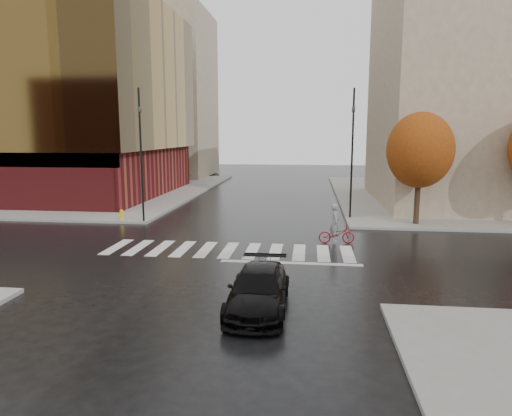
% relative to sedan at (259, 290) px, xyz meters
% --- Properties ---
extents(ground, '(120.00, 120.00, 0.00)m').
position_rel_sedan_xyz_m(ground, '(-2.22, 6.56, -0.64)').
color(ground, black).
rests_on(ground, ground).
extents(sidewalk_nw, '(30.00, 30.00, 0.15)m').
position_rel_sedan_xyz_m(sidewalk_nw, '(-23.22, 27.56, -0.56)').
color(sidewalk_nw, gray).
rests_on(sidewalk_nw, ground).
extents(crosswalk, '(12.00, 3.00, 0.01)m').
position_rel_sedan_xyz_m(crosswalk, '(-2.22, 7.06, -0.63)').
color(crosswalk, silver).
rests_on(crosswalk, ground).
extents(office_glass, '(27.00, 19.00, 16.00)m').
position_rel_sedan_xyz_m(office_glass, '(-24.22, 24.55, 7.64)').
color(office_glass, maroon).
rests_on(office_glass, sidewalk_nw).
extents(building_ne_tan, '(16.00, 16.00, 18.00)m').
position_rel_sedan_xyz_m(building_ne_tan, '(14.78, 23.56, 8.51)').
color(building_ne_tan, gray).
rests_on(building_ne_tan, sidewalk_ne).
extents(building_nw_far, '(14.00, 12.00, 20.00)m').
position_rel_sedan_xyz_m(building_nw_far, '(-18.22, 43.56, 9.51)').
color(building_nw_far, gray).
rests_on(building_nw_far, sidewalk_nw).
extents(tree_ne_a, '(3.80, 3.80, 6.50)m').
position_rel_sedan_xyz_m(tree_ne_a, '(7.78, 13.96, 3.82)').
color(tree_ne_a, '#2F2015').
rests_on(tree_ne_a, sidewalk_ne).
extents(sedan, '(1.80, 4.41, 1.28)m').
position_rel_sedan_xyz_m(sedan, '(0.00, 0.00, 0.00)').
color(sedan, black).
rests_on(sedan, ground).
extents(cyclist, '(1.80, 0.71, 2.01)m').
position_rel_sedan_xyz_m(cyclist, '(2.84, 9.06, 0.04)').
color(cyclist, maroon).
rests_on(cyclist, ground).
extents(traffic_light_nw, '(0.22, 0.19, 7.91)m').
position_rel_sedan_xyz_m(traffic_light_nw, '(-8.52, 12.86, 4.09)').
color(traffic_light_nw, black).
rests_on(traffic_light_nw, sidewalk_nw).
extents(traffic_light_ne, '(0.23, 0.25, 8.01)m').
position_rel_sedan_xyz_m(traffic_light_ne, '(4.08, 15.56, 4.16)').
color(traffic_light_ne, black).
rests_on(traffic_light_ne, sidewalk_ne).
extents(fire_hydrant, '(0.23, 0.23, 0.65)m').
position_rel_sedan_xyz_m(fire_hydrant, '(-9.99, 13.06, -0.13)').
color(fire_hydrant, yellow).
rests_on(fire_hydrant, sidewalk_nw).
extents(manhole, '(0.83, 0.83, 0.01)m').
position_rel_sedan_xyz_m(manhole, '(-0.04, 4.56, -0.63)').
color(manhole, '#51321D').
rests_on(manhole, ground).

